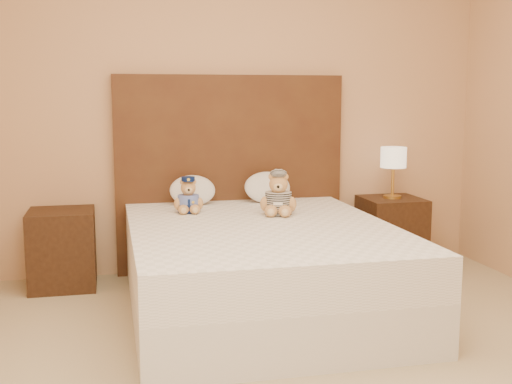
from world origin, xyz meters
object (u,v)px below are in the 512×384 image
nightstand_right (391,232)px  bed (261,268)px  pillow_left (193,189)px  teddy_prisoner (278,194)px  nightstand_left (62,249)px  lamp (393,160)px  teddy_police (188,195)px  pillow_right (267,186)px

nightstand_right → bed: bearing=-147.4°
nightstand_right → pillow_left: (-1.57, 0.03, 0.39)m
pillow_left → bed: bearing=-69.0°
bed → nightstand_right: 1.48m
nightstand_right → teddy_prisoner: 1.24m
pillow_left → nightstand_left: bearing=-178.2°
bed → teddy_prisoner: bearing=57.7°
bed → teddy_prisoner: 0.55m
teddy_prisoner → nightstand_left: bearing=177.3°
nightstand_left → lamp: bearing=0.0°
bed → pillow_left: 0.97m
nightstand_left → bed: bearing=-32.6°
pillow_left → teddy_police: bearing=-102.6°
teddy_prisoner → pillow_left: size_ratio=0.86×
lamp → teddy_police: size_ratio=1.64×
teddy_prisoner → pillow_right: bearing=100.4°
bed → nightstand_left: same height
nightstand_right → teddy_police: 1.71m
teddy_police → teddy_prisoner: teddy_prisoner is taller
pillow_right → teddy_prisoner: bearing=-95.9°
teddy_prisoner → bed: bearing=-106.0°
bed → teddy_police: (-0.39, 0.52, 0.40)m
bed → nightstand_right: bearing=32.6°
lamp → pillow_left: 1.58m
lamp → teddy_police: lamp is taller
bed → nightstand_left: (-1.25, 0.80, -0.00)m
teddy_police → teddy_prisoner: 0.62m
nightstand_left → nightstand_right: (2.50, 0.00, 0.00)m
bed → pillow_left: size_ratio=5.97×
bed → lamp: lamp is taller
bed → nightstand_left: 1.48m
bed → pillow_right: size_ratio=5.69×
lamp → pillow_left: lamp is taller
nightstand_right → pillow_left: pillow_left is taller
lamp → pillow_right: 1.02m
nightstand_right → lamp: bearing=180.0°
nightstand_left → pillow_left: pillow_left is taller
teddy_prisoner → pillow_right: (0.05, 0.53, -0.02)m
teddy_police → nightstand_left: bearing=165.8°
lamp → teddy_police: bearing=-170.4°
nightstand_right → pillow_right: bearing=178.3°
bed → lamp: bearing=32.6°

